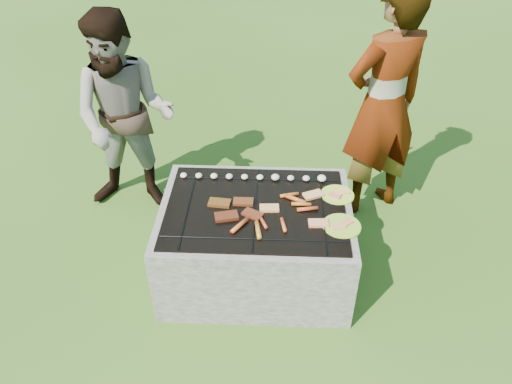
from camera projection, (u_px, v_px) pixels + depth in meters
lawn at (256, 271)px, 3.72m from camera, size 60.00×60.00×0.00m
fire_pit at (256, 243)px, 3.55m from camera, size 1.30×1.00×0.62m
mushrooms at (260, 177)px, 3.60m from camera, size 1.06×0.06×0.04m
pork_slabs at (233, 209)px, 3.32m from camera, size 0.38×0.26×0.02m
sausages at (278, 214)px, 3.27m from camera, size 0.57×0.49×0.03m
bread_on_grate at (301, 208)px, 3.33m from camera, size 0.45×0.40×0.02m
plate_far at (337, 195)px, 3.46m from camera, size 0.24×0.24×0.03m
plate_near at (342, 226)px, 3.20m from camera, size 0.26×0.26×0.03m
cook at (383, 105)px, 3.80m from camera, size 0.82×0.72×1.90m
bystander at (125, 118)px, 3.89m from camera, size 0.83×0.65×1.66m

